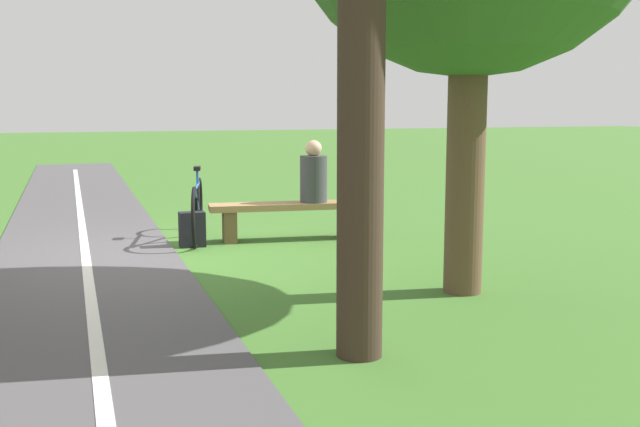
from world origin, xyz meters
TOP-DOWN VIEW (x-y plane):
  - ground_plane at (0.00, 0.00)m, footprint 80.00×80.00m
  - paved_path at (0.85, 4.00)m, footprint 2.01×36.00m
  - path_centre_line at (0.85, 4.00)m, footprint 0.11×32.00m
  - bench at (-1.63, -0.55)m, footprint 2.03×0.58m
  - person_seated at (-1.95, -0.51)m, footprint 0.38×0.38m
  - bicycle at (-0.53, -0.90)m, footprint 0.44×1.81m
  - backpack at (-0.39, -0.47)m, footprint 0.31×0.22m

SIDE VIEW (x-z plane):
  - ground_plane at x=0.00m, z-range 0.00..0.00m
  - paved_path at x=0.85m, z-range 0.00..0.02m
  - path_centre_line at x=0.85m, z-range 0.02..0.02m
  - backpack at x=-0.39m, z-range 0.00..0.42m
  - bench at x=-1.63m, z-range 0.10..0.57m
  - bicycle at x=-0.53m, z-range -0.07..0.85m
  - person_seated at x=-1.95m, z-range 0.42..1.20m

